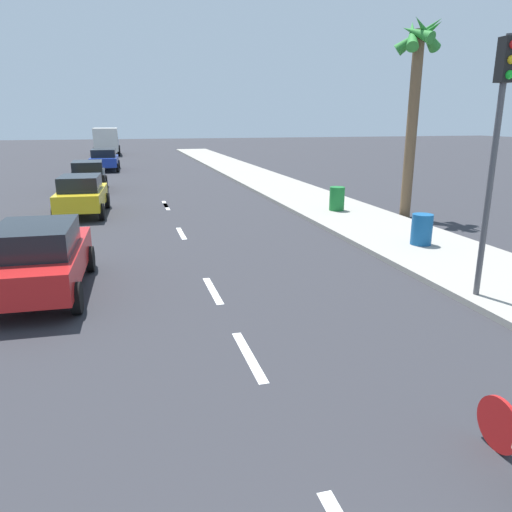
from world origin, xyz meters
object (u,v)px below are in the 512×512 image
parked_car_blue (104,159)px  trash_bin_near (422,229)px  parked_car_yellow (82,194)px  traffic_signal (498,124)px  palm_tree_mid (417,73)px  trash_bin_far (337,199)px  parked_car_black (88,175)px  delivery_truck (106,141)px  parked_car_red (39,257)px

parked_car_blue → trash_bin_near: (9.55, -26.30, -0.25)m
parked_car_yellow → traffic_signal: bearing=-51.9°
palm_tree_mid → trash_bin_far: size_ratio=7.83×
parked_car_black → delivery_truck: (0.36, 27.86, 0.67)m
parked_car_red → palm_tree_mid: (12.44, 5.70, 4.48)m
traffic_signal → trash_bin_near: traffic_signal is taller
parked_car_red → parked_car_yellow: 9.45m
delivery_truck → trash_bin_near: 44.28m
delivery_truck → trash_bin_far: 38.62m
parked_car_red → parked_car_black: 16.54m
parked_car_black → delivery_truck: size_ratio=0.65×
palm_tree_mid → traffic_signal: bearing=-112.7°
parked_car_blue → traffic_signal: size_ratio=0.88×
delivery_truck → trash_bin_far: bearing=-75.3°
trash_bin_near → trash_bin_far: trash_bin_far is taller
parked_car_black → parked_car_yellow: bearing=-90.2°
parked_car_yellow → delivery_truck: bearing=92.7°
parked_car_yellow → trash_bin_far: (9.87, -2.44, -0.23)m
delivery_truck → traffic_signal: bearing=-79.6°
parked_car_black → parked_car_blue: size_ratio=0.89×
parked_car_blue → palm_tree_mid: 25.19m
delivery_truck → palm_tree_mid: palm_tree_mid is taller
trash_bin_near → trash_bin_far: size_ratio=0.95×
delivery_truck → palm_tree_mid: (11.97, -38.70, 3.81)m
parked_car_blue → parked_car_red: bearing=-89.7°
parked_car_black → traffic_signal: 21.45m
parked_car_black → traffic_signal: (8.76, -19.39, 2.77)m
trash_bin_far → delivery_truck: bearing=104.5°
parked_car_blue → palm_tree_mid: (11.80, -21.81, 4.47)m
trash_bin_near → trash_bin_far: 5.80m
palm_tree_mid → trash_bin_far: 5.41m
palm_tree_mid → trash_bin_far: bearing=150.6°
parked_car_red → traffic_signal: size_ratio=0.82×
parked_car_yellow → palm_tree_mid: (12.20, -3.75, 4.48)m
traffic_signal → trash_bin_far: (1.25, 9.86, -3.00)m
delivery_truck → palm_tree_mid: 40.68m
parked_car_red → trash_bin_far: parked_car_red is taller
trash_bin_far → parked_car_blue: bearing=114.8°
traffic_signal → trash_bin_far: bearing=82.8°
parked_car_blue → palm_tree_mid: palm_tree_mid is taller
parked_car_red → parked_car_blue: 27.51m
parked_car_yellow → delivery_truck: delivery_truck is taller
parked_car_black → palm_tree_mid: size_ratio=0.55×
palm_tree_mid → traffic_signal: 9.42m
parked_car_red → parked_car_yellow: same height
parked_car_red → trash_bin_near: (10.19, 1.20, -0.25)m
parked_car_blue → parked_car_black: bearing=-91.2°
trash_bin_near → traffic_signal: bearing=-108.0°
parked_car_red → parked_car_black: bearing=91.7°
palm_tree_mid → trash_bin_near: palm_tree_mid is taller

